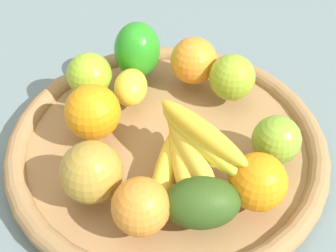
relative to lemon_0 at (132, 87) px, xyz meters
name	(u,v)px	position (x,y,z in m)	size (l,w,h in m)	color
ground_plane	(168,154)	(-0.08, -0.06, -0.06)	(2.40, 2.40, 0.00)	slate
basket	(168,145)	(-0.08, -0.06, -0.05)	(0.47, 0.47, 0.04)	#A17849
lemon_0	(132,87)	(0.00, 0.00, 0.00)	(0.07, 0.05, 0.05)	yellow
banana_bunch	(190,150)	(-0.14, -0.08, 0.02)	(0.16, 0.13, 0.08)	yellow
apple_3	(233,77)	(0.01, -0.16, 0.01)	(0.07, 0.07, 0.07)	#8DB22A
orange_2	(94,112)	(-0.07, 0.05, 0.01)	(0.08, 0.08, 0.08)	orange
apple_2	(277,140)	(-0.12, -0.20, 0.01)	(0.07, 0.07, 0.07)	#82AD2E
orange_3	(259,182)	(-0.19, -0.17, 0.01)	(0.07, 0.07, 0.07)	orange
orange_1	(195,61)	(0.05, -0.10, 0.01)	(0.07, 0.07, 0.07)	orange
apple_0	(93,172)	(-0.18, 0.04, 0.01)	(0.08, 0.08, 0.08)	#A98831
avocado	(203,203)	(-0.22, -0.10, 0.01)	(0.09, 0.06, 0.06)	#2F4E18
apple_1	(90,75)	(0.02, 0.06, 0.01)	(0.07, 0.07, 0.07)	#93BC2A
bell_pepper	(138,50)	(0.07, -0.01, 0.02)	(0.08, 0.07, 0.09)	#27911F
orange_0	(142,206)	(-0.23, -0.02, 0.01)	(0.07, 0.07, 0.07)	orange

